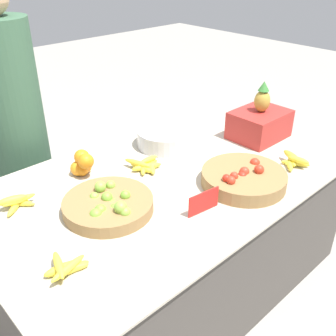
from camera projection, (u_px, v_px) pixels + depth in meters
name	position (u px, v px, depth m)	size (l,w,h in m)	color
ground_plane	(168.00, 279.00, 2.26)	(12.00, 12.00, 0.00)	#A39E93
market_table	(168.00, 232.00, 2.09)	(1.84, 1.11, 0.69)	#4C4742
lime_bowl	(109.00, 205.00, 1.66)	(0.38, 0.38, 0.10)	olive
tomato_basket	(244.00, 178.00, 1.84)	(0.40, 0.40, 0.10)	olive
orange_pile	(82.00, 164.00, 1.91)	(0.11, 0.13, 0.13)	orange
metal_bowl	(165.00, 138.00, 2.20)	(0.31, 0.31, 0.10)	silver
price_sign	(204.00, 202.00, 1.65)	(0.16, 0.03, 0.10)	red
produce_crate	(259.00, 122.00, 2.27)	(0.32, 0.25, 0.34)	#B22D28
banana_bunch_back_center	(66.00, 268.00, 1.35)	(0.16, 0.14, 0.05)	yellow
banana_bunch_front_center	(145.00, 166.00, 1.97)	(0.17, 0.19, 0.05)	yellow
banana_bunch_front_right	(294.00, 161.00, 2.01)	(0.17, 0.17, 0.06)	yellow
banana_bunch_middle_right	(15.00, 202.00, 1.69)	(0.17, 0.15, 0.06)	yellow
vendor_person	(19.00, 137.00, 2.26)	(0.32, 0.32, 1.54)	#385B42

